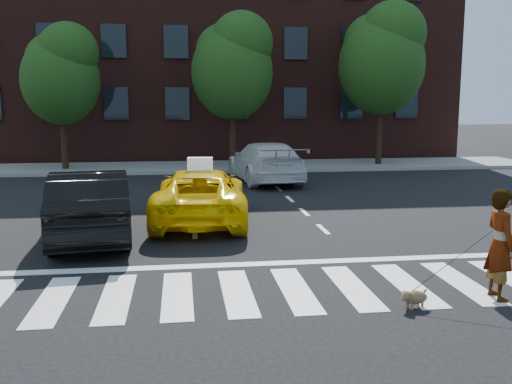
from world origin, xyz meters
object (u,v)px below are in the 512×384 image
Objects in this scene: tree_right at (383,55)px; tree_mid at (233,62)px; white_suv at (265,162)px; woman at (500,245)px; black_sedan at (90,204)px; taxi at (200,195)px; dog at (413,297)px; tree_left at (61,71)px.

tree_mid is at bearing 180.00° from tree_right.
white_suv is 13.85m from woman.
tree_mid is at bearing -117.15° from black_sedan.
taxi is (-8.93, -11.21, -4.56)m from tree_right.
dog is at bearing 129.16° from black_sedan.
tree_right is 8.64m from white_suv.
tree_left reaches higher than black_sedan.
tree_left is 20.48m from dog.
tree_left is 10.02m from white_suv.
black_sedan is 9.42× the size of dog.
black_sedan is at bearing 55.51° from woman.
tree_right reaches higher than dog.
dog is (3.05, -6.87, -0.53)m from taxi.
tree_right reaches higher than black_sedan.
dog is (5.67, -5.35, -0.62)m from black_sedan.
woman reaches higher than taxi.
tree_right reaches higher than woman.
tree_right is at bearing -152.26° from white_suv.
tree_left is 0.92× the size of tree_mid.
tree_left is 7.51m from tree_mid.
tree_mid is 1.46× the size of black_sedan.
tree_right is at bearing -139.69° from black_sedan.
black_sedan is 2.67× the size of woman.
taxi is 0.94× the size of white_suv.
dog is (1.11, -18.08, -4.67)m from tree_mid.
tree_left is at bearing -84.43° from black_sedan.
tree_left is at bearing 180.00° from tree_mid.
tree_left is 12.62× the size of dog.
black_sedan is at bearing -76.97° from tree_left.
woman reaches higher than dog.
dog is (-1.53, -0.23, -0.73)m from woman.
black_sedan is at bearing 34.00° from taxi.
tree_mid is at bearing -84.26° from white_suv.
tree_left is 14.52m from tree_right.
tree_left is at bearing 93.30° from dog.
taxi is 2.79× the size of woman.
woman is (-4.36, -17.85, -4.36)m from tree_right.
white_suv is at bearing -26.21° from tree_left.
black_sedan is 10.18m from white_suv.
taxi is 1.04× the size of black_sedan.
taxi is (5.57, -11.21, -3.74)m from tree_left.
black_sedan reaches higher than white_suv.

